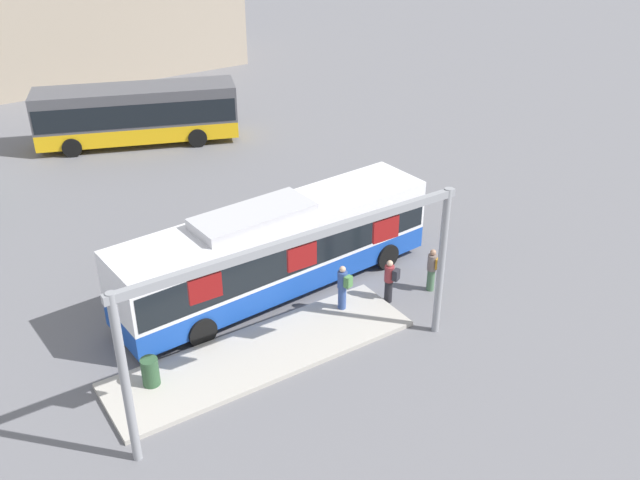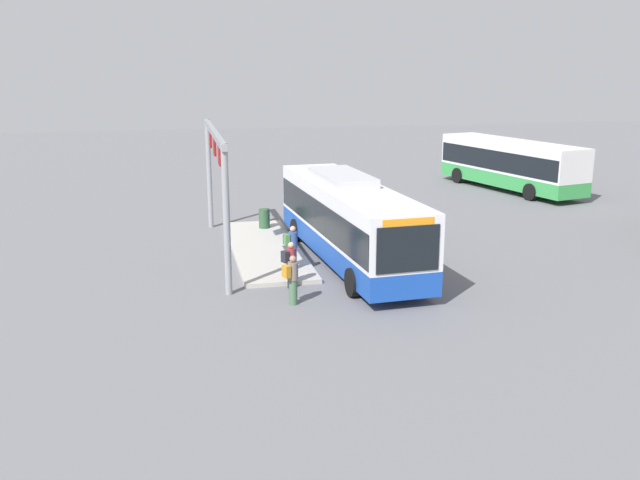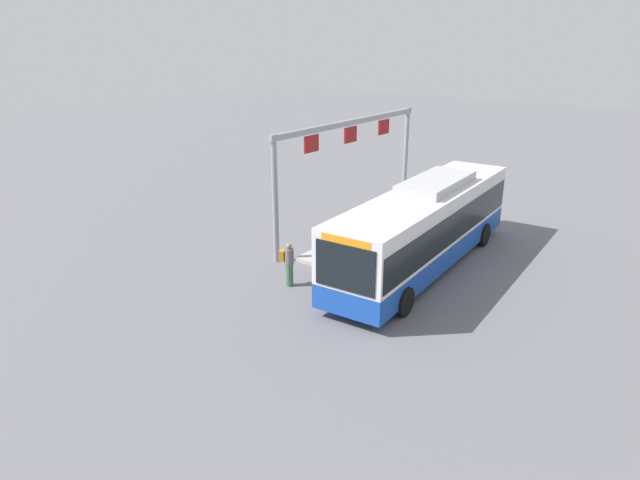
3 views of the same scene
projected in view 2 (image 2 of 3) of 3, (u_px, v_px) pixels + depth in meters
The scene contains 9 objects.
ground_plane at pixel (348, 261), 27.77m from camera, with size 120.00×120.00×0.00m, color slate.
platform_curb at pixel (265, 249), 29.35m from camera, with size 10.00×2.80×0.16m, color #B2ADA3.
bus_main at pixel (348, 217), 27.33m from camera, with size 12.12×3.34×3.46m.
bus_background_right at pixel (510, 162), 43.01m from camera, with size 11.14×5.05×3.10m.
person_boarding at pixel (292, 279), 22.54m from camera, with size 0.50×0.60×1.67m.
person_waiting_near at pixel (291, 264), 24.25m from camera, with size 0.50×0.60×1.67m.
person_waiting_mid at pixel (292, 246), 25.93m from camera, with size 0.42×0.58×1.67m.
platform_sign_gantry at pixel (215, 163), 27.75m from camera, with size 10.72×0.24×5.20m.
trash_bin at pixel (264, 218), 32.63m from camera, with size 0.52×0.52×0.90m, color #2D5133.
Camera 2 is at (25.87, -6.67, 7.70)m, focal length 38.78 mm.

